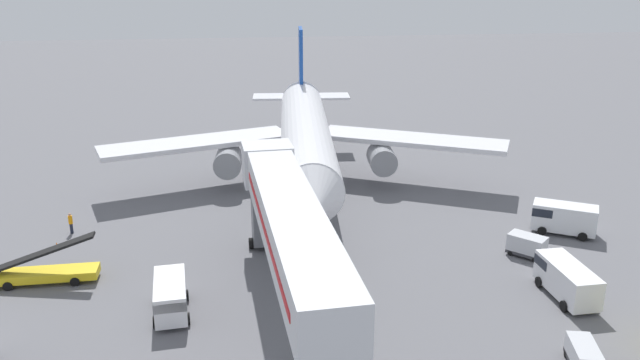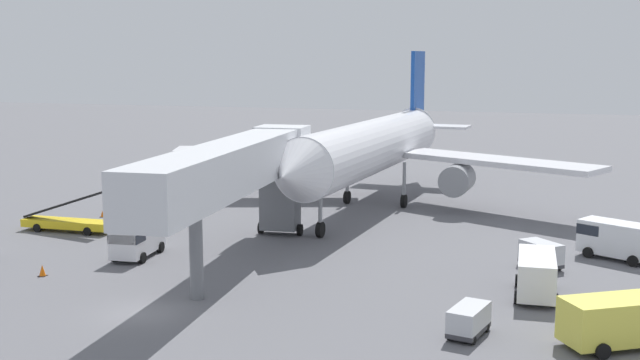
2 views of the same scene
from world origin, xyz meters
TOP-DOWN VIEW (x-y plane):
  - ground_plane at (0.00, 0.00)m, footprint 300.00×300.00m
  - airplane_at_gate at (4.23, 30.38)m, footprint 37.02×37.00m
  - jet_bridge at (1.03, 9.63)m, footprint 4.91×24.14m
  - belt_loader_truck at (-14.41, 14.54)m, footprint 6.86×1.89m
  - service_van_near_center at (-5.86, 9.49)m, footprint 2.39×4.63m
  - service_van_near_left at (22.60, 18.01)m, footprint 4.97×3.93m
  - service_van_far_left at (22.12, 2.27)m, footprint 5.48×4.50m
  - service_van_far_right at (18.19, 8.73)m, footprint 2.31×5.05m
  - baggage_cart_near_right at (18.26, 14.47)m, footprint 2.73×2.76m
  - baggage_cart_mid_center at (15.56, 1.57)m, footprint 1.78×2.81m
  - ground_crew_worker_foreground at (-14.58, 22.53)m, footprint 0.43×0.43m
  - safety_cone_alpha at (-14.98, 19.75)m, footprint 0.33×0.33m
  - safety_cone_bravo at (-8.84, 4.11)m, footprint 0.44×0.44m

SIDE VIEW (x-z plane):
  - ground_plane at x=0.00m, z-range 0.00..0.00m
  - safety_cone_alpha at x=-14.98m, z-range 0.00..0.51m
  - safety_cone_bravo at x=-8.84m, z-range 0.00..0.66m
  - baggage_cart_mid_center at x=15.56m, z-range 0.08..1.45m
  - belt_loader_truck at x=-14.41m, z-range -0.85..2.38m
  - baggage_cart_near_right at x=18.26m, z-range 0.08..1.65m
  - ground_crew_worker_foreground at x=-14.58m, z-range 0.05..1.71m
  - service_van_near_center at x=-5.86m, z-range 0.15..2.26m
  - service_van_far_left at x=22.12m, z-range 0.16..2.33m
  - service_van_far_right at x=18.19m, z-range 0.15..2.34m
  - service_van_near_left at x=22.60m, z-range 0.16..2.47m
  - airplane_at_gate at x=4.23m, z-range -1.46..11.50m
  - jet_bridge at x=1.03m, z-range 2.02..9.62m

